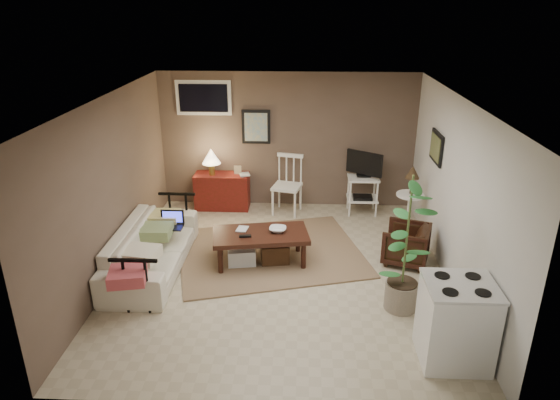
# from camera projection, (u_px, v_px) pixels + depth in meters

# --- Properties ---
(floor) EXTENTS (5.00, 5.00, 0.00)m
(floor) POSITION_uv_depth(u_px,v_px,m) (281.00, 271.00, 6.96)
(floor) COLOR #C1B293
(floor) RESTS_ON ground
(art_back) EXTENTS (0.50, 0.03, 0.60)m
(art_back) POSITION_uv_depth(u_px,v_px,m) (256.00, 127.00, 8.73)
(art_back) COLOR black
(art_right) EXTENTS (0.03, 0.60, 0.45)m
(art_right) POSITION_uv_depth(u_px,v_px,m) (437.00, 147.00, 7.27)
(art_right) COLOR black
(window) EXTENTS (0.96, 0.03, 0.60)m
(window) POSITION_uv_depth(u_px,v_px,m) (204.00, 98.00, 8.59)
(window) COLOR white
(rug) EXTENTS (3.10, 2.73, 0.03)m
(rug) POSITION_uv_depth(u_px,v_px,m) (270.00, 252.00, 7.45)
(rug) COLOR #987458
(rug) RESTS_ON floor
(coffee_table) EXTENTS (1.42, 0.89, 0.50)m
(coffee_table) POSITION_uv_depth(u_px,v_px,m) (260.00, 245.00, 7.08)
(coffee_table) COLOR #39170F
(coffee_table) RESTS_ON floor
(sofa) EXTENTS (0.64, 2.18, 0.85)m
(sofa) POSITION_uv_depth(u_px,v_px,m) (151.00, 241.00, 6.88)
(sofa) COLOR beige
(sofa) RESTS_ON floor
(sofa_pillows) EXTENTS (0.42, 2.07, 0.15)m
(sofa_pillows) POSITION_uv_depth(u_px,v_px,m) (149.00, 243.00, 6.61)
(sofa_pillows) COLOR beige
(sofa_pillows) RESTS_ON sofa
(sofa_end_rails) EXTENTS (0.59, 2.18, 0.73)m
(sofa_end_rails) POSITION_uv_depth(u_px,v_px,m) (160.00, 245.00, 6.90)
(sofa_end_rails) COLOR black
(sofa_end_rails) RESTS_ON floor
(laptop) EXTENTS (0.34, 0.24, 0.23)m
(laptop) POSITION_uv_depth(u_px,v_px,m) (172.00, 222.00, 7.17)
(laptop) COLOR black
(laptop) RESTS_ON sofa
(red_console) EXTENTS (0.96, 0.43, 1.11)m
(red_console) POSITION_uv_depth(u_px,v_px,m) (221.00, 188.00, 8.95)
(red_console) COLOR maroon
(red_console) RESTS_ON floor
(spindle_chair) EXTENTS (0.56, 0.56, 1.03)m
(spindle_chair) POSITION_uv_depth(u_px,v_px,m) (287.00, 187.00, 8.72)
(spindle_chair) COLOR white
(spindle_chair) RESTS_ON floor
(tv_stand) EXTENTS (0.58, 0.43, 1.12)m
(tv_stand) POSITION_uv_depth(u_px,v_px,m) (363.00, 181.00, 8.65)
(tv_stand) COLOR white
(tv_stand) RESTS_ON floor
(side_table) EXTENTS (0.43, 0.43, 1.15)m
(side_table) POSITION_uv_depth(u_px,v_px,m) (411.00, 193.00, 7.79)
(side_table) COLOR white
(side_table) RESTS_ON floor
(armchair) EXTENTS (0.73, 0.76, 0.63)m
(armchair) POSITION_uv_depth(u_px,v_px,m) (406.00, 242.00, 7.09)
(armchair) COLOR black
(armchair) RESTS_ON floor
(potted_plant) EXTENTS (0.44, 0.44, 1.75)m
(potted_plant) POSITION_uv_depth(u_px,v_px,m) (407.00, 240.00, 5.79)
(potted_plant) COLOR gray
(potted_plant) RESTS_ON floor
(stove) EXTENTS (0.70, 0.65, 0.91)m
(stove) POSITION_uv_depth(u_px,v_px,m) (456.00, 322.00, 5.10)
(stove) COLOR white
(stove) RESTS_ON floor
(bowl) EXTENTS (0.24, 0.08, 0.24)m
(bowl) POSITION_uv_depth(u_px,v_px,m) (278.00, 224.00, 7.01)
(bowl) COLOR #39170F
(bowl) RESTS_ON coffee_table
(book_table) EXTENTS (0.15, 0.04, 0.21)m
(book_table) POSITION_uv_depth(u_px,v_px,m) (237.00, 223.00, 7.08)
(book_table) COLOR #39170F
(book_table) RESTS_ON coffee_table
(book_console) EXTENTS (0.17, 0.07, 0.24)m
(book_console) POSITION_uv_depth(u_px,v_px,m) (239.00, 169.00, 8.75)
(book_console) COLOR #39170F
(book_console) RESTS_ON red_console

